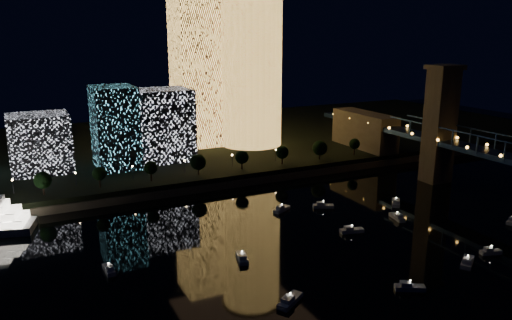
% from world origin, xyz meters
% --- Properties ---
extents(ground, '(520.00, 520.00, 0.00)m').
position_xyz_m(ground, '(0.00, 0.00, 0.00)').
color(ground, black).
rests_on(ground, ground).
extents(far_bank, '(420.00, 160.00, 5.00)m').
position_xyz_m(far_bank, '(0.00, 160.00, 2.50)').
color(far_bank, black).
rests_on(far_bank, ground).
extents(seawall, '(420.00, 6.00, 3.00)m').
position_xyz_m(seawall, '(0.00, 82.00, 1.50)').
color(seawall, '#6B5E4C').
rests_on(seawall, ground).
extents(tower_cylindrical, '(34.00, 34.00, 84.57)m').
position_xyz_m(tower_cylindrical, '(15.42, 132.23, 47.41)').
color(tower_cylindrical, '#F5B14E').
rests_on(tower_cylindrical, far_bank).
extents(tower_rectangular, '(23.50, 23.50, 74.76)m').
position_xyz_m(tower_rectangular, '(-9.43, 143.98, 42.38)').
color(tower_rectangular, '#F5B14E').
rests_on(tower_rectangular, far_bank).
extents(midrise_blocks, '(105.42, 35.43, 35.58)m').
position_xyz_m(midrise_blocks, '(-69.66, 122.17, 20.32)').
color(midrise_blocks, white).
rests_on(midrise_blocks, far_bank).
extents(motorboats, '(136.68, 70.26, 2.78)m').
position_xyz_m(motorboats, '(-3.00, 12.49, 0.81)').
color(motorboats, silver).
rests_on(motorboats, ground).
extents(esplanade_trees, '(165.40, 6.95, 8.97)m').
position_xyz_m(esplanade_trees, '(-26.90, 88.00, 10.47)').
color(esplanade_trees, black).
rests_on(esplanade_trees, far_bank).
extents(street_lamps, '(132.70, 0.70, 5.65)m').
position_xyz_m(street_lamps, '(-34.00, 94.00, 9.02)').
color(street_lamps, black).
rests_on(street_lamps, far_bank).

